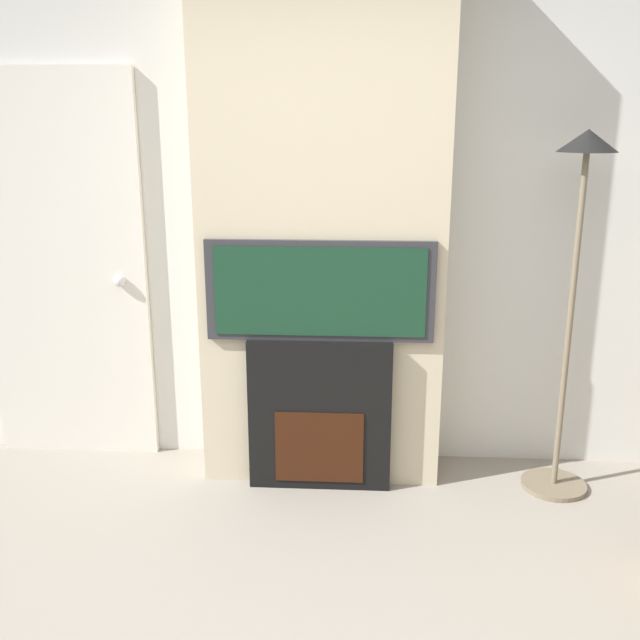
{
  "coord_description": "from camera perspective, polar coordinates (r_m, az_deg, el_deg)",
  "views": [
    {
      "loc": [
        0.19,
        -1.66,
        1.83
      ],
      "look_at": [
        0.0,
        1.66,
        0.88
      ],
      "focal_mm": 40.0,
      "sensor_mm": 36.0,
      "label": 1
    }
  ],
  "objects": [
    {
      "name": "fireplace",
      "position": [
        3.63,
        -0.0,
        -7.5
      ],
      "size": [
        0.71,
        0.15,
        0.78
      ],
      "color": "black",
      "rests_on": "ground_plane"
    },
    {
      "name": "entry_door",
      "position": [
        4.04,
        -19.75,
        3.69
      ],
      "size": [
        0.89,
        0.09,
        2.08
      ],
      "color": "silver",
      "rests_on": "ground_plane"
    },
    {
      "name": "wall_back",
      "position": [
        3.73,
        0.33,
        8.52
      ],
      "size": [
        6.0,
        0.06,
        2.7
      ],
      "color": "silver",
      "rests_on": "ground_plane"
    },
    {
      "name": "floor_lamp",
      "position": [
        3.55,
        19.85,
        5.03
      ],
      "size": [
        0.33,
        0.33,
        1.78
      ],
      "color": "#726651",
      "rests_on": "ground_plane"
    },
    {
      "name": "chimney_breast",
      "position": [
        3.53,
        0.16,
        8.1
      ],
      "size": [
        1.21,
        0.34,
        2.7
      ],
      "color": "beige",
      "rests_on": "ground_plane"
    },
    {
      "name": "television",
      "position": [
        3.42,
        -0.0,
        2.36
      ],
      "size": [
        1.1,
        0.07,
        0.49
      ],
      "color": "#2D2D33",
      "rests_on": "fireplace"
    }
  ]
}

